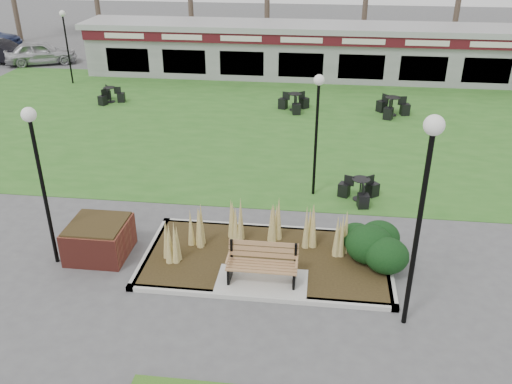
# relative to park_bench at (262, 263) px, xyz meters

# --- Properties ---
(ground) EXTENTS (100.00, 100.00, 0.00)m
(ground) POSITION_rel_park_bench_xyz_m (0.00, -0.25, -0.59)
(ground) COLOR #515154
(ground) RESTS_ON ground
(lawn) EXTENTS (34.00, 16.00, 0.02)m
(lawn) POSITION_rel_park_bench_xyz_m (0.00, 11.75, -0.58)
(lawn) COLOR #2D6720
(lawn) RESTS_ON ground
(planting_bed) EXTENTS (6.75, 3.40, 1.27)m
(planting_bed) POSITION_rel_park_bench_xyz_m (1.27, 1.10, -0.22)
(planting_bed) COLOR #2E2312
(planting_bed) RESTS_ON ground
(park_bench) EXTENTS (1.70, 0.66, 0.93)m
(park_bench) POSITION_rel_park_bench_xyz_m (0.00, 0.00, 0.00)
(park_bench) COLOR olive
(park_bench) RESTS_ON ground
(brick_planter) EXTENTS (1.50, 1.50, 0.95)m
(brick_planter) POSITION_rel_park_bench_xyz_m (-4.40, 0.75, -0.11)
(brick_planter) COLOR maroon
(brick_planter) RESTS_ON ground
(food_pavilion) EXTENTS (24.60, 3.40, 2.90)m
(food_pavilion) POSITION_rel_park_bench_xyz_m (0.00, 19.71, 0.89)
(food_pavilion) COLOR gray
(food_pavilion) RESTS_ON ground
(lamp_post_near_left) EXTENTS (0.35, 0.35, 4.17)m
(lamp_post_near_left) POSITION_rel_park_bench_xyz_m (-5.40, 0.28, 2.45)
(lamp_post_near_left) COLOR black
(lamp_post_near_left) RESTS_ON ground
(lamp_post_near_right) EXTENTS (0.40, 0.40, 4.79)m
(lamp_post_near_right) POSITION_rel_park_bench_xyz_m (3.26, -1.05, 2.90)
(lamp_post_near_right) COLOR black
(lamp_post_near_right) RESTS_ON ground
(lamp_post_mid_right) EXTENTS (0.33, 0.33, 3.92)m
(lamp_post_mid_right) POSITION_rel_park_bench_xyz_m (1.09, 4.98, 2.27)
(lamp_post_mid_right) COLOR black
(lamp_post_mid_right) RESTS_ON ground
(lamp_post_far_left) EXTENTS (0.32, 0.32, 3.82)m
(lamp_post_far_left) POSITION_rel_park_bench_xyz_m (-12.28, 16.75, 2.20)
(lamp_post_far_left) COLOR black
(lamp_post_far_left) RESTS_ON ground
(bistro_set_a) EXTENTS (1.28, 1.35, 0.73)m
(bistro_set_a) POSITION_rel_park_bench_xyz_m (-8.99, 13.70, -0.33)
(bistro_set_a) COLOR black
(bistro_set_a) RESTS_ON ground
(bistro_set_b) EXTENTS (1.46, 1.42, 0.79)m
(bistro_set_b) POSITION_rel_park_bench_xyz_m (-0.03, 13.54, -0.30)
(bistro_set_b) COLOR black
(bistro_set_b) RESTS_ON ground
(bistro_set_c) EXTENTS (1.34, 1.26, 0.72)m
(bistro_set_c) POSITION_rel_park_bench_xyz_m (2.56, 4.75, -0.33)
(bistro_set_c) COLOR black
(bistro_set_c) RESTS_ON ground
(bistro_set_d) EXTENTS (1.49, 1.55, 0.84)m
(bistro_set_d) POSITION_rel_park_bench_xyz_m (4.38, 13.36, -0.29)
(bistro_set_d) COLOR black
(bistro_set_d) RESTS_ON ground
(car_silver) EXTENTS (4.46, 3.18, 1.41)m
(car_silver) POSITION_rel_park_bench_xyz_m (-16.01, 20.75, 0.12)
(car_silver) COLOR #AEAEB3
(car_silver) RESTS_ON ground
(car_black) EXTENTS (4.30, 1.80, 1.38)m
(car_black) POSITION_rel_park_bench_xyz_m (-18.62, 20.75, 0.10)
(car_black) COLOR black
(car_black) RESTS_ON ground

